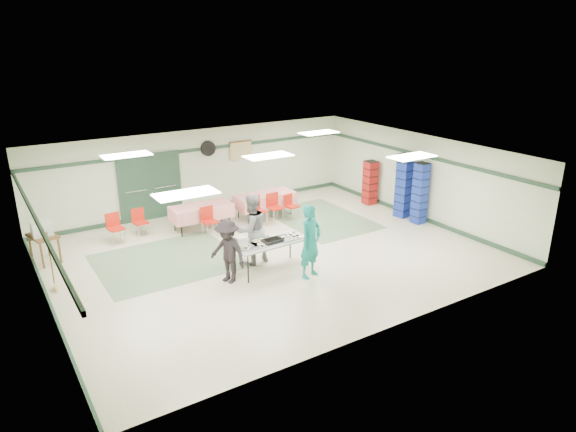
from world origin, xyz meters
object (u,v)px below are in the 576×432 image
chair_d (208,218)px  chair_loose_b (114,225)px  volunteer_grey (251,229)px  chair_loose_a (139,219)px  serving_table (270,243)px  printer_table (43,239)px  chair_b (257,208)px  chair_a (274,204)px  crate_stack_blue_a (404,186)px  crate_stack_blue_b (420,193)px  chair_c (290,204)px  office_printer (41,228)px  volunteer_dark (228,252)px  broom (51,260)px  dining_table_a (265,199)px  volunteer_teal (311,241)px  dining_table_b (201,211)px  crate_stack_red (370,183)px

chair_d → chair_loose_b: chair_loose_b is taller
volunteer_grey → chair_loose_a: bearing=-69.8°
serving_table → printer_table: bearing=140.2°
chair_b → chair_loose_a: size_ratio=1.10×
chair_a → crate_stack_blue_a: crate_stack_blue_a is taller
serving_table → crate_stack_blue_a: 5.78m
chair_loose_a → crate_stack_blue_b: size_ratio=0.42×
serving_table → crate_stack_blue_b: bearing=2.3°
chair_b → chair_loose_a: bearing=151.3°
serving_table → chair_c: bearing=47.4°
crate_stack_blue_a → office_printer: 10.56m
volunteer_dark → broom: 3.99m
volunteer_grey → dining_table_a: size_ratio=0.95×
crate_stack_blue_a → broom: crate_stack_blue_a is taller
chair_c → crate_stack_blue_b: size_ratio=0.41×
volunteer_teal → printer_table: 6.85m
chair_loose_a → serving_table: bearing=-68.8°
chair_loose_a → printer_table: 2.69m
volunteer_grey → chair_a: volunteer_grey is taller
dining_table_a → chair_b: size_ratio=2.16×
chair_d → chair_loose_b: (-2.46, 0.85, 0.01)m
volunteer_grey → crate_stack_blue_b: size_ratio=0.96×
volunteer_teal → dining_table_b: size_ratio=0.99×
volunteer_dark → dining_table_b: (0.89, 3.61, -0.20)m
dining_table_b → broom: 4.82m
chair_d → crate_stack_blue_b: 6.50m
chair_loose_b → broom: 2.88m
chair_b → printer_table: (-5.96, 0.50, 0.08)m
volunteer_teal → chair_b: volunteer_teal is taller
chair_d → broom: (-4.42, -1.26, 0.22)m
dining_table_b → crate_stack_blue_a: crate_stack_blue_a is taller
crate_stack_blue_a → office_printer: size_ratio=4.36×
dining_table_b → chair_b: bearing=-18.5°
volunteer_grey → volunteer_dark: (-0.98, -0.64, -0.15)m
serving_table → volunteer_grey: volunteer_grey is taller
volunteer_grey → chair_b: size_ratio=2.05×
chair_b → crate_stack_blue_a: (4.34, -1.83, 0.48)m
printer_table → volunteer_dark: bearing=-59.9°
crate_stack_red → crate_stack_blue_b: size_ratio=0.79×
chair_a → dining_table_a: bearing=88.8°
volunteer_grey → volunteer_dark: 1.18m
chair_a → printer_table: chair_a is taller
dining_table_b → broom: broom is taller
serving_table → broom: bearing=157.0°
chair_a → broom: size_ratio=0.64×
crate_stack_red → volunteer_teal: bearing=-144.3°
serving_table → chair_b: chair_b is taller
volunteer_dark → crate_stack_blue_b: crate_stack_blue_b is taller
serving_table → broom: broom is taller
chair_a → chair_b: 0.61m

